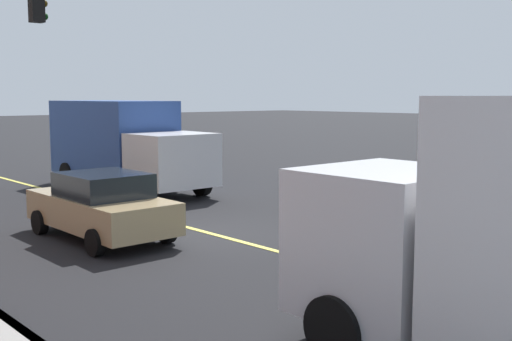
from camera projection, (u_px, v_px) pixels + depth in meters
ground at (208, 233)px, 15.59m from camera, size 200.00×200.00×0.00m
lane_stripe_center at (208, 233)px, 15.59m from camera, size 80.00×0.16×0.01m
car_tan at (101, 205)px, 14.89m from camera, size 4.42×2.03×1.61m
truck_blue at (123, 143)px, 22.81m from camera, size 7.79×2.67×3.25m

